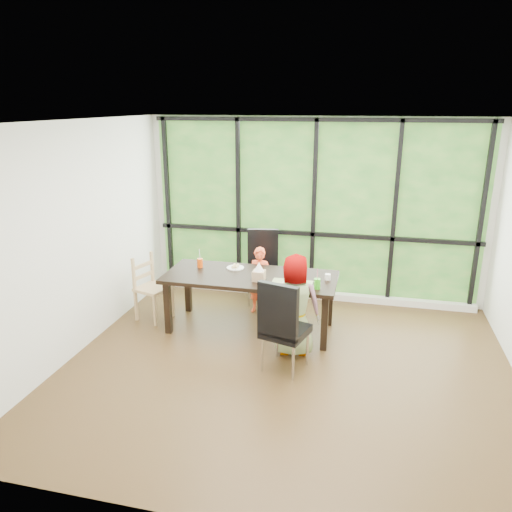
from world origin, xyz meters
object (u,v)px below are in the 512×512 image
chair_interior_leather (285,325)px  orange_cup (200,263)px  plate_far (235,268)px  chair_end_beech (153,288)px  chair_window_leather (262,268)px  dining_table (250,302)px  child_toddler (260,280)px  white_mug (328,277)px  plate_near (292,284)px  child_older (294,305)px  tissue_box (259,276)px  green_cup (317,284)px

chair_interior_leather → orange_cup: bearing=-21.9°
chair_interior_leather → plate_far: chair_interior_leather is taller
chair_end_beech → chair_window_leather: bearing=-37.3°
dining_table → orange_cup: (-0.74, 0.16, 0.44)m
dining_table → chair_interior_leather: size_ratio=2.05×
child_toddler → white_mug: child_toddler is taller
dining_table → chair_end_beech: chair_end_beech is taller
chair_end_beech → plate_near: chair_end_beech is taller
dining_table → plate_far: bearing=139.3°
chair_interior_leather → child_older: (0.03, 0.38, 0.07)m
chair_window_leather → plate_far: (-0.22, -0.71, 0.22)m
orange_cup → tissue_box: bearing=-19.8°
chair_interior_leather → child_older: size_ratio=0.88×
green_cup → dining_table: bearing=163.0°
child_toddler → plate_far: 0.50m
chair_end_beech → child_older: 2.10m
chair_window_leather → orange_cup: size_ratio=8.94×
chair_end_beech → plate_far: bearing=-61.0°
child_older → plate_far: (-0.92, 0.74, 0.14)m
green_cup → tissue_box: tissue_box is taller
dining_table → orange_cup: size_ratio=18.32×
orange_cup → plate_near: bearing=-15.6°
child_older → white_mug: 0.69m
child_toddler → dining_table: bearing=-83.5°
chair_interior_leather → plate_near: chair_interior_leather is taller
child_toddler → white_mug: bearing=-19.8°
plate_far → tissue_box: size_ratio=1.56×
child_toddler → child_older: 1.26m
chair_interior_leather → white_mug: bearing=-94.6°
plate_near → child_older: bearing=-75.2°
dining_table → green_cup: size_ratio=17.62×
chair_end_beech → tissue_box: size_ratio=6.00×
child_toddler → orange_cup: 0.90m
chair_end_beech → green_cup: size_ratio=7.16×
child_older → green_cup: child_older is taller
child_toddler → chair_end_beech: bearing=-151.6°
child_older → plate_far: child_older is taller
plate_near → white_mug: bearing=33.1°
dining_table → tissue_box: (0.15, -0.16, 0.44)m
white_mug → plate_far: bearing=172.7°
child_older → tissue_box: size_ratio=8.19×
plate_far → green_cup: bearing=-23.4°
chair_window_leather → chair_end_beech: 1.62m
chair_window_leather → chair_interior_leather: bearing=-80.3°
chair_window_leather → tissue_box: (0.20, -1.09, 0.27)m
dining_table → plate_near: bearing=-19.6°
green_cup → tissue_box: size_ratio=0.84×
orange_cup → chair_window_leather: bearing=48.0°
child_older → white_mug: (0.33, 0.58, 0.17)m
dining_table → chair_window_leather: chair_window_leather is taller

